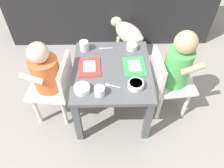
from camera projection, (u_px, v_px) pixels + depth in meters
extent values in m
plane|color=gray|center=(112.00, 107.00, 1.78)|extent=(7.00, 7.00, 0.00)
cube|color=#515459|center=(112.00, 70.00, 1.48)|extent=(0.52, 0.59, 0.03)
cube|color=#515459|center=(78.00, 122.00, 1.46)|extent=(0.04, 0.04, 0.40)
cube|color=#515459|center=(148.00, 121.00, 1.46)|extent=(0.04, 0.04, 0.40)
cube|color=#515459|center=(83.00, 67.00, 1.81)|extent=(0.04, 0.04, 0.40)
cube|color=#515459|center=(140.00, 66.00, 1.82)|extent=(0.04, 0.04, 0.40)
cube|color=silver|center=(50.00, 87.00, 1.54)|extent=(0.31, 0.31, 0.02)
cube|color=silver|center=(66.00, 76.00, 1.45)|extent=(0.05, 0.27, 0.22)
cylinder|color=#D86633|center=(46.00, 74.00, 1.45)|extent=(0.19, 0.19, 0.24)
sphere|color=beige|center=(38.00, 53.00, 1.32)|extent=(0.13, 0.13, 0.13)
cylinder|color=silver|center=(45.00, 89.00, 1.73)|extent=(0.03, 0.03, 0.28)
cylinder|color=silver|center=(37.00, 110.00, 1.59)|extent=(0.03, 0.03, 0.28)
cylinder|color=silver|center=(70.00, 91.00, 1.72)|extent=(0.03, 0.03, 0.28)
cylinder|color=silver|center=(64.00, 112.00, 1.58)|extent=(0.03, 0.03, 0.28)
cylinder|color=beige|center=(41.00, 56.00, 1.48)|extent=(0.15, 0.05, 0.09)
cylinder|color=beige|center=(31.00, 79.00, 1.34)|extent=(0.15, 0.05, 0.09)
cube|color=silver|center=(173.00, 82.00, 1.58)|extent=(0.31, 0.31, 0.02)
cube|color=silver|center=(157.00, 71.00, 1.48)|extent=(0.05, 0.27, 0.22)
cylinder|color=#4CB259|center=(177.00, 67.00, 1.47)|extent=(0.18, 0.18, 0.27)
sphere|color=tan|center=(186.00, 42.00, 1.32)|extent=(0.14, 0.14, 0.14)
cylinder|color=silver|center=(186.00, 104.00, 1.63)|extent=(0.03, 0.03, 0.28)
cylinder|color=silver|center=(177.00, 84.00, 1.76)|extent=(0.03, 0.03, 0.28)
cylinder|color=silver|center=(159.00, 107.00, 1.61)|extent=(0.03, 0.03, 0.28)
cylinder|color=silver|center=(153.00, 86.00, 1.75)|extent=(0.03, 0.03, 0.28)
cylinder|color=tan|center=(192.00, 69.00, 1.36)|extent=(0.15, 0.05, 0.09)
cylinder|color=tan|center=(182.00, 49.00, 1.49)|extent=(0.15, 0.05, 0.09)
ellipsoid|color=beige|center=(129.00, 33.00, 2.08)|extent=(0.34, 0.37, 0.18)
sphere|color=beige|center=(116.00, 20.00, 2.15)|extent=(0.12, 0.12, 0.12)
sphere|color=black|center=(114.00, 19.00, 2.17)|extent=(0.05, 0.05, 0.05)
torus|color=green|center=(118.00, 23.00, 2.14)|extent=(0.10, 0.08, 0.10)
sphere|color=beige|center=(141.00, 38.00, 1.97)|extent=(0.05, 0.05, 0.05)
cylinder|color=beige|center=(126.00, 40.00, 2.26)|extent=(0.04, 0.04, 0.15)
cylinder|color=beige|center=(118.00, 44.00, 2.22)|extent=(0.04, 0.04, 0.15)
cylinder|color=beige|center=(138.00, 49.00, 2.16)|extent=(0.04, 0.04, 0.15)
cylinder|color=beige|center=(130.00, 53.00, 2.12)|extent=(0.04, 0.04, 0.15)
cube|color=red|center=(89.00, 67.00, 1.48)|extent=(0.16, 0.19, 0.01)
cube|color=white|center=(89.00, 66.00, 1.47)|extent=(0.09, 0.11, 0.01)
cube|color=green|center=(134.00, 67.00, 1.48)|extent=(0.15, 0.19, 0.01)
cube|color=white|center=(135.00, 66.00, 1.48)|extent=(0.08, 0.11, 0.01)
cylinder|color=white|center=(100.00, 91.00, 1.31)|extent=(0.06, 0.06, 0.06)
cylinder|color=silver|center=(100.00, 93.00, 1.32)|extent=(0.05, 0.05, 0.02)
cylinder|color=white|center=(84.00, 46.00, 1.58)|extent=(0.06, 0.06, 0.07)
cylinder|color=silver|center=(84.00, 47.00, 1.59)|extent=(0.05, 0.05, 0.05)
cylinder|color=white|center=(82.00, 89.00, 1.33)|extent=(0.10, 0.10, 0.04)
cylinder|color=#4C8C33|center=(82.00, 87.00, 1.32)|extent=(0.08, 0.08, 0.01)
cylinder|color=silver|center=(132.00, 47.00, 1.60)|extent=(0.08, 0.08, 0.04)
cylinder|color=#4C8C33|center=(132.00, 45.00, 1.59)|extent=(0.06, 0.06, 0.01)
cylinder|color=white|center=(136.00, 85.00, 1.35)|extent=(0.10, 0.10, 0.04)
cylinder|color=#B26633|center=(136.00, 83.00, 1.34)|extent=(0.08, 0.08, 0.01)
cylinder|color=silver|center=(115.00, 86.00, 1.37)|extent=(0.07, 0.03, 0.01)
ellipsoid|color=silver|center=(107.00, 85.00, 1.38)|extent=(0.03, 0.03, 0.01)
cylinder|color=silver|center=(108.00, 48.00, 1.61)|extent=(0.08, 0.01, 0.01)
ellipsoid|color=silver|center=(101.00, 49.00, 1.61)|extent=(0.03, 0.02, 0.01)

